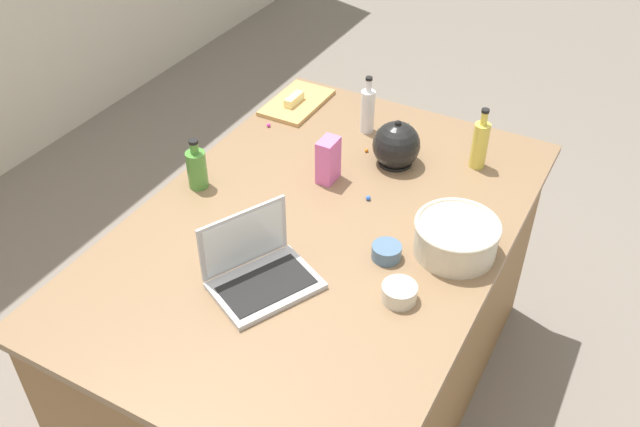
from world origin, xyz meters
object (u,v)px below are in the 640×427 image
object	(u,v)px
cutting_board	(297,103)
ramekin_small	(387,252)
ramekin_medium	(399,293)
bottle_vinegar	(368,110)
candy_bag	(328,160)
laptop	(258,269)
bottle_oil	(480,144)
butter_stick_left	(294,99)
kettle	(396,145)
bottle_olive	(197,168)
mixing_bowl_large	(456,237)

from	to	relation	value
cutting_board	ramekin_small	xyz separation A→B (m)	(-0.71, -0.74, 0.01)
ramekin_small	ramekin_medium	size ratio (longest dim) A/B	0.90
bottle_vinegar	ramekin_small	xyz separation A→B (m)	(-0.66, -0.39, -0.07)
ramekin_medium	candy_bag	world-z (taller)	candy_bag
ramekin_small	laptop	bearing A→B (deg)	133.53
candy_bag	bottle_vinegar	bearing A→B (deg)	3.42
cutting_board	bottle_vinegar	bearing A→B (deg)	-97.95
bottle_oil	ramekin_small	xyz separation A→B (m)	(-0.64, 0.09, -0.07)
laptop	butter_stick_left	distance (m)	1.07
laptop	kettle	bearing A→B (deg)	-7.78
candy_bag	ramekin_medium	bearing A→B (deg)	-132.81
laptop	bottle_vinegar	distance (m)	0.95
bottle_olive	cutting_board	distance (m)	0.69
bottle_oil	ramekin_medium	size ratio (longest dim) A/B	2.27
bottle_vinegar	candy_bag	size ratio (longest dim) A/B	1.42
kettle	ramekin_medium	world-z (taller)	kettle
mixing_bowl_large	butter_stick_left	size ratio (longest dim) A/B	2.50
mixing_bowl_large	bottle_olive	size ratio (longest dim) A/B	1.40
laptop	ramekin_medium	xyz separation A→B (m)	(0.13, -0.41, -0.02)
bottle_oil	ramekin_small	distance (m)	0.65
ramekin_small	mixing_bowl_large	bearing A→B (deg)	-54.30
butter_stick_left	cutting_board	bearing A→B (deg)	0.00
ramekin_small	butter_stick_left	bearing A→B (deg)	47.19
bottle_vinegar	cutting_board	bearing A→B (deg)	82.05
mixing_bowl_large	bottle_oil	size ratio (longest dim) A/B	1.13
laptop	butter_stick_left	size ratio (longest dim) A/B	3.42
bottle_olive	ramekin_medium	world-z (taller)	bottle_olive
butter_stick_left	candy_bag	bearing A→B (deg)	-136.63
mixing_bowl_large	bottle_oil	bearing A→B (deg)	10.67
bottle_vinegar	candy_bag	world-z (taller)	bottle_vinegar
kettle	ramekin_medium	xyz separation A→B (m)	(-0.66, -0.30, -0.05)
ramekin_small	bottle_vinegar	bearing A→B (deg)	30.33
bottle_olive	ramekin_small	distance (m)	0.76
mixing_bowl_large	kettle	xyz separation A→B (m)	(0.38, 0.37, 0.02)
bottle_oil	ramekin_small	size ratio (longest dim) A/B	2.53
cutting_board	ramekin_small	bearing A→B (deg)	-133.75
bottle_vinegar	ramekin_medium	bearing A→B (deg)	-148.58
mixing_bowl_large	bottle_vinegar	size ratio (longest dim) A/B	1.14
cutting_board	butter_stick_left	distance (m)	0.04
bottle_vinegar	ramekin_medium	distance (m)	0.96
bottle_oil	cutting_board	world-z (taller)	bottle_oil
bottle_vinegar	mixing_bowl_large	bearing A→B (deg)	-133.14
butter_stick_left	ramekin_small	bearing A→B (deg)	-132.81
bottle_olive	butter_stick_left	size ratio (longest dim) A/B	1.78
bottle_oil	candy_bag	world-z (taller)	bottle_oil
bottle_olive	ramekin_medium	xyz separation A→B (m)	(-0.18, -0.87, -0.05)
cutting_board	ramekin_small	size ratio (longest dim) A/B	3.46
mixing_bowl_large	butter_stick_left	distance (m)	1.08
bottle_oil	butter_stick_left	size ratio (longest dim) A/B	2.21
laptop	bottle_vinegar	xyz separation A→B (m)	(0.95, 0.09, 0.05)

